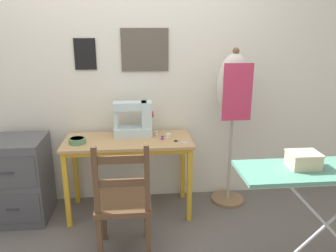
{
  "coord_description": "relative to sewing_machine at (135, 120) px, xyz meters",
  "views": [
    {
      "loc": [
        0.09,
        -2.5,
        1.64
      ],
      "look_at": [
        0.35,
        0.22,
        0.83
      ],
      "focal_mm": 35.0,
      "sensor_mm": 36.0,
      "label": 1
    }
  ],
  "objects": [
    {
      "name": "sewing_machine",
      "position": [
        0.0,
        0.0,
        0.0
      ],
      "size": [
        0.36,
        0.17,
        0.34
      ],
      "color": "silver",
      "rests_on": "sewing_table"
    },
    {
      "name": "ground_plane",
      "position": [
        -0.07,
        -0.35,
        -0.85
      ],
      "size": [
        14.0,
        14.0,
        0.0
      ],
      "primitive_type": "plane",
      "color": "#5B5651"
    },
    {
      "name": "dress_form",
      "position": [
        0.89,
        -0.01,
        0.2
      ],
      "size": [
        0.32,
        0.32,
        1.49
      ],
      "color": "#846647",
      "rests_on": "ground_plane"
    },
    {
      "name": "sewing_table",
      "position": [
        -0.07,
        -0.12,
        -0.24
      ],
      "size": [
        1.12,
        0.5,
        0.71
      ],
      "color": "tan",
      "rests_on": "ground_plane"
    },
    {
      "name": "filing_cabinet",
      "position": [
        -1.03,
        -0.11,
        -0.48
      ],
      "size": [
        0.48,
        0.48,
        0.74
      ],
      "color": "#4C4C51",
      "rests_on": "ground_plane"
    },
    {
      "name": "fabric_bowl",
      "position": [
        -0.49,
        -0.17,
        -0.12
      ],
      "size": [
        0.14,
        0.14,
        0.05
      ],
      "color": "#56895B",
      "rests_on": "sewing_table"
    },
    {
      "name": "wall_back",
      "position": [
        -0.07,
        0.21,
        0.42
      ],
      "size": [
        10.0,
        0.07,
        2.55
      ],
      "color": "silver",
      "rests_on": "ground_plane"
    },
    {
      "name": "thread_spool_mid_table",
      "position": [
        0.23,
        -0.15,
        -0.13
      ],
      "size": [
        0.04,
        0.04,
        0.03
      ],
      "color": "purple",
      "rests_on": "sewing_table"
    },
    {
      "name": "ironing_board",
      "position": [
        1.25,
        -1.07,
        -0.09
      ],
      "size": [
        1.23,
        0.36,
        0.81
      ],
      "color": "#518E7A",
      "rests_on": "ground_plane"
    },
    {
      "name": "scissors",
      "position": [
        0.37,
        -0.21,
        -0.15
      ],
      "size": [
        0.14,
        0.1,
        0.01
      ],
      "color": "silver",
      "rests_on": "sewing_table"
    },
    {
      "name": "storage_box",
      "position": [
        1.05,
        -1.04,
        -0.0
      ],
      "size": [
        0.19,
        0.15,
        0.1
      ],
      "color": "beige",
      "rests_on": "ironing_board"
    },
    {
      "name": "thread_spool_near_machine",
      "position": [
        0.19,
        -0.0,
        -0.13
      ],
      "size": [
        0.03,
        0.03,
        0.04
      ],
      "color": "silver",
      "rests_on": "sewing_table"
    },
    {
      "name": "wooden_chair",
      "position": [
        -0.1,
        -0.71,
        -0.43
      ],
      "size": [
        0.4,
        0.38,
        0.91
      ],
      "color": "#513823",
      "rests_on": "ground_plane"
    },
    {
      "name": "thread_spool_far_edge",
      "position": [
        0.29,
        -0.08,
        -0.13
      ],
      "size": [
        0.04,
        0.04,
        0.03
      ],
      "color": "silver",
      "rests_on": "sewing_table"
    }
  ]
}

